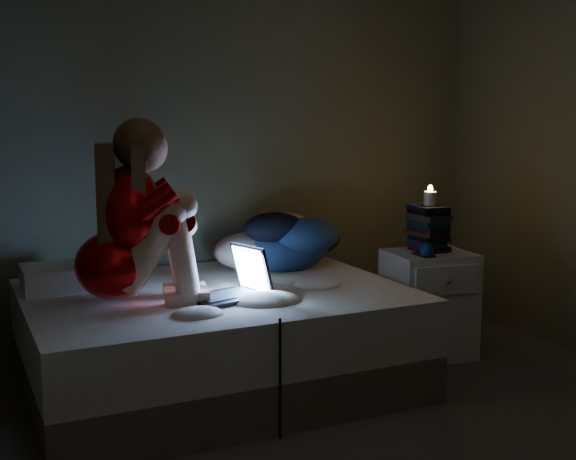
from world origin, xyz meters
TOP-DOWN VIEW (x-y plane):
  - wall_back at (0.00, 1.91)m, footprint 3.60×0.02m
  - bed at (-0.31, 1.10)m, footprint 1.84×1.38m
  - pillow at (-0.98, 1.42)m, footprint 0.43×0.31m
  - woman at (-0.83, 1.02)m, footprint 0.60×0.46m
  - laptop at (-0.33, 0.88)m, footprint 0.43×0.35m
  - clothes_pile at (0.22, 1.45)m, footprint 0.67×0.59m
  - nightstand at (0.97, 1.05)m, footprint 0.50×0.46m
  - book_stack at (0.98, 1.07)m, footprint 0.19×0.25m
  - candle at (0.98, 1.07)m, footprint 0.07×0.07m
  - phone at (0.88, 0.96)m, footprint 0.08×0.14m
  - blue_orb at (0.88, 0.92)m, footprint 0.08×0.08m

SIDE VIEW (x-z plane):
  - bed at x=-0.31m, z-range 0.00..0.51m
  - nightstand at x=0.97m, z-range 0.00..0.61m
  - pillow at x=-0.98m, z-range 0.51..0.63m
  - phone at x=0.88m, z-range 0.61..0.62m
  - laptop at x=-0.33m, z-range 0.51..0.77m
  - blue_orb at x=0.88m, z-range 0.61..0.69m
  - clothes_pile at x=0.22m, z-range 0.51..0.85m
  - book_stack at x=0.98m, z-range 0.61..0.89m
  - candle at x=0.98m, z-range 0.89..0.97m
  - woman at x=-0.83m, z-range 0.51..1.37m
  - wall_back at x=0.00m, z-range 0.00..2.60m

